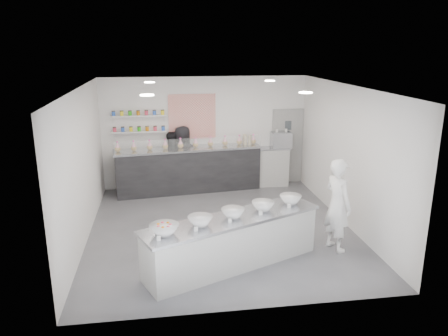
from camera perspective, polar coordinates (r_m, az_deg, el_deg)
The scene contains 26 objects.
floor at distance 9.46m, azimuth -0.43°, elevation -7.90°, with size 6.00×6.00×0.00m, color #515156.
ceiling at distance 8.69m, azimuth -0.47°, elevation 10.51°, with size 6.00×6.00×0.00m, color white.
back_wall at distance 11.86m, azimuth -2.47°, elevation 4.62°, with size 5.50×5.50×0.00m, color white.
left_wall at distance 9.01m, azimuth -18.04°, elevation 0.20°, with size 6.00×6.00×0.00m, color white.
right_wall at distance 9.72m, azimuth 15.84°, elevation 1.49°, with size 6.00×6.00×0.00m, color white.
back_door at distance 12.37m, azimuth 8.24°, elevation 2.82°, with size 0.88×0.04×2.10m, color gray.
pattern_panel at distance 11.72m, azimuth -4.19°, elevation 6.70°, with size 1.25×0.03×1.20m, color #DC4739.
jar_shelf_lower at distance 11.69m, azimuth -11.01°, elevation 4.68°, with size 1.45×0.22×0.04m, color silver.
jar_shelf_upper at distance 11.62m, azimuth -11.12°, elevation 6.71°, with size 1.45×0.22×0.04m, color silver.
preserve_jars at distance 11.62m, azimuth -11.08°, elevation 6.02°, with size 1.45×0.10×0.56m, color #E83D58, non-canonical shape.
downlight_0 at distance 7.62m, azimuth -10.02°, elevation 9.35°, with size 0.24×0.24×0.02m, color white.
downlight_1 at distance 8.05m, azimuth 10.62°, elevation 9.66°, with size 0.24×0.24×0.02m, color white.
downlight_2 at distance 10.21m, azimuth -9.71°, elevation 10.98°, with size 0.24×0.24×0.02m, color white.
downlight_3 at distance 10.53m, azimuth 6.01°, elevation 11.26°, with size 0.24×0.24×0.02m, color white.
prep_counter at distance 7.81m, azimuth 1.15°, elevation -9.60°, with size 3.34×0.76×0.91m, color #B8B8B3.
back_bar at distance 11.65m, azimuth -4.63°, elevation -0.20°, with size 3.85×0.70×1.19m, color black.
sneeze_guard at distance 11.14m, azimuth -4.41°, elevation 3.08°, with size 3.79×0.02×0.33m, color white.
espresso_ledge at distance 12.13m, azimuth 5.00°, elevation 0.16°, with size 1.45×0.46×1.07m, color #B8B8B3.
espresso_machine at distance 12.08m, azimuth 7.47°, elevation 3.66°, with size 0.55×0.38×0.42m, color #93969E.
cup_stacks at distance 11.86m, azimuth 3.03°, elevation 3.45°, with size 0.24×0.24×0.37m, color tan, non-canonical shape.
prep_bowls at distance 7.59m, azimuth 1.18°, elevation -5.94°, with size 3.01×0.51×0.17m, color white, non-canonical shape.
label_cards at distance 7.14m, azimuth 0.13°, elevation -7.81°, with size 2.66×0.04×0.07m, color white, non-canonical shape.
cookie_bags at distance 11.47m, azimuth -4.71°, elevation 3.31°, with size 3.75×0.15×0.27m, color pink, non-canonical shape.
woman_prep at distance 8.52m, azimuth 14.61°, elevation -4.67°, with size 0.66×0.43×1.80m, color white.
staff_left at distance 11.82m, azimuth -6.94°, elevation 0.94°, with size 0.77×0.60×1.58m, color black.
staff_right at distance 11.81m, azimuth -5.38°, elevation 1.36°, with size 0.85×0.55×1.73m, color black.
Camera 1 is at (-1.20, -8.57, 3.82)m, focal length 35.00 mm.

